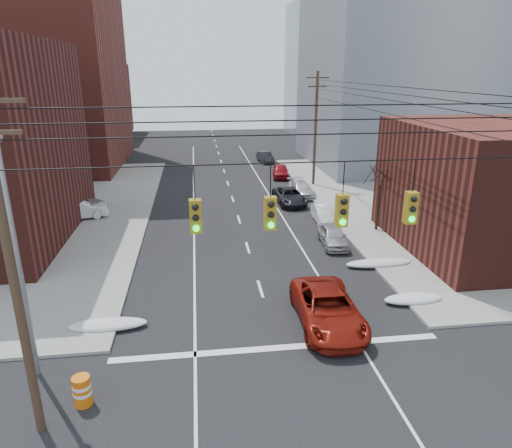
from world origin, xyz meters
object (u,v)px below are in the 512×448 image
object	(u,v)px
parked_car_a	(333,236)
parked_car_e	(281,171)
parked_car_d	(301,189)
construction_barrel	(82,390)
red_pickup	(328,308)
lot_car_d	(31,209)
lot_car_a	(79,210)
lot_car_b	(72,206)
parked_car_f	(265,157)
parked_car_b	(324,214)
parked_car_c	(290,196)

from	to	relation	value
parked_car_a	parked_car_e	bearing A→B (deg)	93.75
parked_car_a	parked_car_d	bearing A→B (deg)	91.05
parked_car_a	construction_barrel	world-z (taller)	parked_car_a
red_pickup	lot_car_d	xyz separation A→B (m)	(-18.56, 18.09, 0.03)
parked_car_d	lot_car_a	world-z (taller)	lot_car_a
parked_car_d	construction_barrel	bearing A→B (deg)	-121.06
parked_car_d	lot_car_b	size ratio (longest dim) A/B	0.81
red_pickup	parked_car_f	distance (m)	38.72
parked_car_b	lot_car_a	world-z (taller)	lot_car_a
parked_car_a	construction_barrel	distance (m)	18.92
lot_car_a	construction_barrel	world-z (taller)	lot_car_a
construction_barrel	parked_car_a	bearing A→B (deg)	46.34
lot_car_b	parked_car_f	bearing A→B (deg)	-49.00
parked_car_b	parked_car_d	world-z (taller)	parked_car_d
parked_car_c	parked_car_b	bearing A→B (deg)	-76.86
lot_car_a	construction_barrel	bearing A→B (deg)	176.49
construction_barrel	lot_car_b	bearing A→B (deg)	104.13
parked_car_a	parked_car_f	size ratio (longest dim) A/B	1.00
parked_car_b	lot_car_d	bearing A→B (deg)	173.76
parked_car_b	construction_barrel	xyz separation A→B (m)	(-13.78, -18.47, -0.07)
lot_car_d	construction_barrel	xyz separation A→B (m)	(8.63, -22.14, -0.27)
parked_car_e	lot_car_d	distance (m)	24.85
lot_car_a	parked_car_d	bearing A→B (deg)	-91.58
parked_car_d	parked_car_e	distance (m)	7.65
parked_car_a	parked_car_e	size ratio (longest dim) A/B	0.95
parked_car_e	lot_car_a	size ratio (longest dim) A/B	0.96
lot_car_a	lot_car_d	xyz separation A→B (m)	(-3.73, 0.81, -0.02)
parked_car_a	parked_car_d	world-z (taller)	parked_car_a
red_pickup	parked_car_b	bearing A→B (deg)	76.79
parked_car_a	red_pickup	bearing A→B (deg)	-103.68
red_pickup	parked_car_c	distance (m)	19.89
parked_car_d	lot_car_b	world-z (taller)	lot_car_b
lot_car_a	parked_car_f	bearing A→B (deg)	-56.26
parked_car_b	construction_barrel	distance (m)	23.04
parked_car_c	parked_car_d	size ratio (longest dim) A/B	1.10
parked_car_b	parked_car_d	size ratio (longest dim) A/B	0.87
parked_car_e	lot_car_b	bearing A→B (deg)	-140.22
lot_car_b	parked_car_e	bearing A→B (deg)	-65.08
red_pickup	parked_car_e	xyz separation A→B (m)	(3.33, 29.86, -0.10)
red_pickup	lot_car_d	bearing A→B (deg)	137.47
parked_car_e	lot_car_b	xyz separation A→B (m)	(-18.86, -11.69, 0.20)
red_pickup	lot_car_a	bearing A→B (deg)	132.37
parked_car_b	lot_car_b	bearing A→B (deg)	172.10
red_pickup	lot_car_b	xyz separation A→B (m)	(-15.52, 18.18, 0.10)
parked_car_b	lot_car_a	xyz separation A→B (m)	(-18.68, 2.86, 0.22)
red_pickup	construction_barrel	size ratio (longest dim) A/B	5.22
parked_car_a	parked_car_b	xyz separation A→B (m)	(0.72, 4.78, -0.03)
parked_car_b	lot_car_b	world-z (taller)	lot_car_b
parked_car_e	construction_barrel	world-z (taller)	parked_car_e
red_pickup	parked_car_d	distance (m)	22.57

